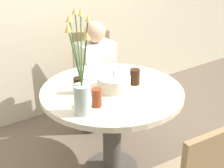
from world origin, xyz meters
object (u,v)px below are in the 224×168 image
object	(u,v)px
drink_glass_2	(135,77)
birthday_cake	(114,83)
drink_glass_0	(97,98)
side_plate	(89,75)
drink_glass_1	(78,85)
person_boy	(96,80)
chair_far_back	(93,72)
flower_vase	(81,85)

from	to	relation	value
drink_glass_2	birthday_cake	bearing A→B (deg)	174.26
drink_glass_0	drink_glass_2	world-z (taller)	drink_glass_0
birthday_cake	side_plate	size ratio (longest dim) A/B	1.30
side_plate	drink_glass_1	bearing A→B (deg)	-135.15
drink_glass_0	person_boy	world-z (taller)	person_boy
chair_far_back	drink_glass_0	bearing A→B (deg)	-97.96
drink_glass_0	drink_glass_1	distance (m)	0.24
chair_far_back	drink_glass_1	xyz separation A→B (m)	(-0.57, -0.73, 0.28)
side_plate	person_boy	size ratio (longest dim) A/B	0.18
chair_far_back	flower_vase	bearing A→B (deg)	-102.44
chair_far_back	birthday_cake	xyz separation A→B (m)	(-0.33, -0.82, 0.27)
birthday_cake	drink_glass_0	xyz separation A→B (m)	(-0.24, -0.15, 0.01)
side_plate	person_boy	distance (m)	0.51
birthday_cake	flower_vase	bearing A→B (deg)	-155.11
flower_vase	person_boy	world-z (taller)	flower_vase
birthday_cake	drink_glass_2	bearing A→B (deg)	-5.74
flower_vase	drink_glass_1	bearing A→B (deg)	65.65
chair_far_back	flower_vase	distance (m)	1.28
drink_glass_2	side_plate	bearing A→B (deg)	120.12
drink_glass_0	drink_glass_1	bearing A→B (deg)	90.55
person_boy	drink_glass_0	bearing A→B (deg)	-121.79
birthday_cake	drink_glass_1	world-z (taller)	birthday_cake
side_plate	drink_glass_2	world-z (taller)	drink_glass_2
flower_vase	side_plate	size ratio (longest dim) A/B	3.49
birthday_cake	flower_vase	size ratio (longest dim) A/B	0.37
flower_vase	chair_far_back	bearing A→B (deg)	55.03
flower_vase	person_boy	xyz separation A→B (m)	(0.63, 0.84, -0.43)
drink_glass_1	drink_glass_0	bearing A→B (deg)	-89.45
birthday_cake	drink_glass_2	distance (m)	0.18
drink_glass_2	person_boy	size ratio (longest dim) A/B	0.11
chair_far_back	side_plate	size ratio (longest dim) A/B	4.87
drink_glass_1	drink_glass_2	world-z (taller)	drink_glass_2
person_boy	birthday_cake	bearing A→B (deg)	-111.57
birthday_cake	person_boy	size ratio (longest dim) A/B	0.23
chair_far_back	person_boy	world-z (taller)	person_boy
chair_far_back	side_plate	distance (m)	0.64
drink_glass_1	person_boy	distance (m)	0.83
chair_far_back	person_boy	size ratio (longest dim) A/B	0.85
side_plate	person_boy	xyz separation A→B (m)	(0.28, 0.35, -0.24)
person_boy	drink_glass_1	bearing A→B (deg)	-131.48
person_boy	flower_vase	bearing A→B (deg)	-126.83
birthday_cake	drink_glass_0	bearing A→B (deg)	-148.62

